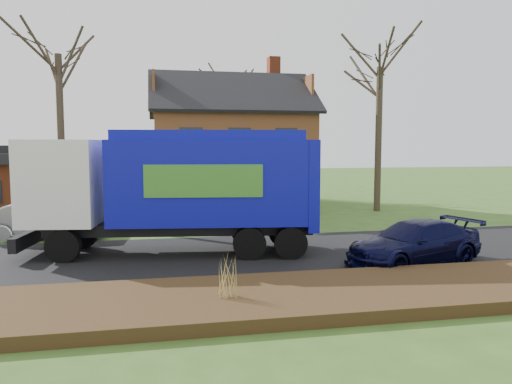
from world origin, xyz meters
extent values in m
plane|color=#33521B|center=(0.00, 0.00, 0.00)|extent=(120.00, 120.00, 0.00)
cube|color=black|center=(0.00, 0.00, 0.01)|extent=(80.00, 7.00, 0.02)
cube|color=black|center=(0.00, -5.30, 0.15)|extent=(80.00, 3.50, 0.30)
cube|color=beige|center=(2.00, 14.00, 1.35)|extent=(9.00, 7.50, 2.70)
cube|color=#513017|center=(2.00, 14.00, 4.10)|extent=(9.00, 7.50, 2.80)
cube|color=#983E21|center=(5.00, 15.00, 8.46)|extent=(0.70, 0.90, 1.60)
cube|color=beige|center=(-4.20, 13.50, 1.30)|extent=(3.50, 5.50, 2.60)
cube|color=black|center=(-4.20, 13.50, 2.72)|extent=(3.90, 5.90, 0.24)
cylinder|color=black|center=(-5.41, 0.07, 0.54)|extent=(1.12, 0.50, 1.08)
cylinder|color=black|center=(-5.12, 2.23, 0.54)|extent=(1.12, 0.50, 1.08)
cylinder|color=black|center=(0.45, -0.72, 0.54)|extent=(1.12, 0.50, 1.08)
cylinder|color=black|center=(0.74, 1.44, 0.54)|extent=(1.12, 0.50, 1.08)
cylinder|color=black|center=(1.79, -0.90, 0.54)|extent=(1.12, 0.50, 1.08)
cylinder|color=black|center=(2.08, 1.26, 0.54)|extent=(1.12, 0.50, 1.08)
cube|color=black|center=(-1.67, 0.66, 0.88)|extent=(9.01, 2.43, 0.36)
cube|color=white|center=(-5.52, 1.18, 2.49)|extent=(2.71, 2.89, 2.80)
cube|color=black|center=(-6.66, 1.33, 2.65)|extent=(0.39, 2.27, 0.93)
cube|color=black|center=(-6.76, 1.35, 0.57)|extent=(0.60, 2.61, 0.47)
cube|color=#0D0F9F|center=(-0.69, 0.53, 2.49)|extent=(6.83, 3.45, 2.80)
cube|color=#0D0F9F|center=(-0.69, 0.53, 4.05)|extent=(6.48, 3.10, 0.31)
cube|color=#0D0F9F|center=(2.65, 0.08, 2.39)|extent=(0.71, 2.67, 3.01)
cube|color=#3D862B|center=(-1.02, -0.76, 2.59)|extent=(3.71, 0.54, 1.04)
cube|color=#3D862B|center=(-0.67, 1.86, 2.59)|extent=(3.71, 0.54, 1.04)
imported|color=#95969C|center=(-6.79, 4.48, 0.76)|extent=(4.75, 2.07, 1.52)
imported|color=black|center=(5.39, -2.33, 0.68)|extent=(5.04, 3.21, 1.36)
cylinder|color=#3A2E23|center=(-6.91, 9.08, 4.01)|extent=(0.33, 0.33, 8.02)
cylinder|color=#3C3124|center=(9.81, 9.76, 4.01)|extent=(0.37, 0.37, 8.02)
cylinder|color=#382D21|center=(3.16, 21.72, 4.02)|extent=(0.31, 0.31, 8.03)
cone|color=#9E8845|center=(-0.89, -5.45, 0.77)|extent=(0.04, 0.04, 0.93)
cone|color=#9E8845|center=(-1.04, -5.45, 0.77)|extent=(0.04, 0.04, 0.93)
cone|color=#9E8845|center=(-0.75, -5.45, 0.77)|extent=(0.04, 0.04, 0.93)
cone|color=#9E8845|center=(-0.89, -5.33, 0.77)|extent=(0.04, 0.04, 0.93)
cone|color=#9E8845|center=(-0.89, -5.57, 0.77)|extent=(0.04, 0.04, 0.93)
camera|label=1|loc=(-2.52, -16.39, 3.73)|focal=35.00mm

